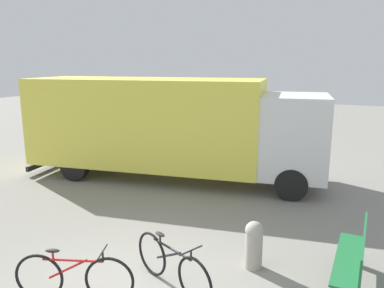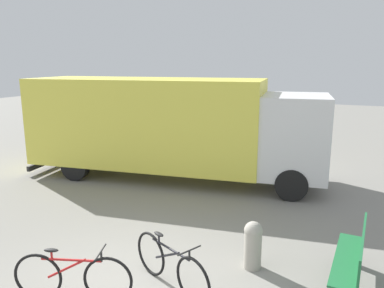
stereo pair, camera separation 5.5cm
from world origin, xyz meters
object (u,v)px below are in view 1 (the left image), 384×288
object	(u,v)px
delivery_truck	(169,124)
bicycle_near	(74,277)
park_bench	(355,258)
bicycle_middle	(172,265)
bollard_near_bench	(254,243)

from	to	relation	value
delivery_truck	bicycle_near	world-z (taller)	delivery_truck
delivery_truck	park_bench	xyz separation A→B (m)	(5.34, -4.13, -1.13)
bicycle_middle	bollard_near_bench	world-z (taller)	bollard_near_bench
delivery_truck	bicycle_middle	xyz separation A→B (m)	(2.71, -5.24, -1.28)
delivery_truck	bicycle_near	distance (m)	6.45
park_bench	bicycle_near	bearing A→B (deg)	120.38
park_bench	bicycle_middle	size ratio (longest dim) A/B	1.09
park_bench	bicycle_near	xyz separation A→B (m)	(-3.80, -2.01, -0.15)
park_bench	bollard_near_bench	distance (m)	1.60
bicycle_near	bicycle_middle	bearing A→B (deg)	17.96
delivery_truck	park_bench	size ratio (longest dim) A/B	5.02
delivery_truck	park_bench	bearing A→B (deg)	-46.17
bicycle_near	bicycle_middle	xyz separation A→B (m)	(1.18, 0.90, 0.00)
bicycle_near	bollard_near_bench	xyz separation A→B (m)	(2.20, 2.01, 0.07)
bicycle_near	bollard_near_bench	bearing A→B (deg)	23.09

